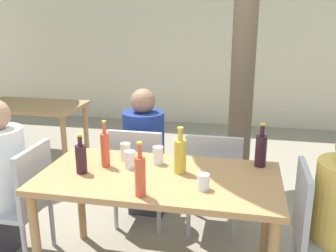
# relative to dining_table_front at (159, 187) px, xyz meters

# --- Properties ---
(cafe_building_wall) EXTENTS (10.00, 0.08, 2.80)m
(cafe_building_wall) POSITION_rel_dining_table_front_xyz_m (0.00, 4.07, 0.71)
(cafe_building_wall) COLOR beige
(cafe_building_wall) RESTS_ON ground_plane
(dining_table_front) EXTENTS (1.58, 0.79, 0.77)m
(dining_table_front) POSITION_rel_dining_table_front_xyz_m (0.00, 0.00, 0.00)
(dining_table_front) COLOR #B27F4C
(dining_table_front) RESTS_ON ground_plane
(dining_table_back) EXTENTS (1.23, 0.71, 0.77)m
(dining_table_back) POSITION_rel_dining_table_front_xyz_m (-1.97, 1.72, -0.02)
(dining_table_back) COLOR #B27F4C
(dining_table_back) RESTS_ON ground_plane
(patio_chair_0) EXTENTS (0.44, 0.44, 0.90)m
(patio_chair_0) POSITION_rel_dining_table_front_xyz_m (-1.02, 0.00, -0.18)
(patio_chair_0) COLOR #B2B2B7
(patio_chair_0) RESTS_ON ground_plane
(patio_chair_1) EXTENTS (0.44, 0.44, 0.90)m
(patio_chair_1) POSITION_rel_dining_table_front_xyz_m (1.02, 0.00, -0.18)
(patio_chair_1) COLOR #B2B2B7
(patio_chair_1) RESTS_ON ground_plane
(patio_chair_2) EXTENTS (0.44, 0.44, 0.90)m
(patio_chair_2) POSITION_rel_dining_table_front_xyz_m (-0.32, 0.63, -0.18)
(patio_chair_2) COLOR #B2B2B7
(patio_chair_2) RESTS_ON ground_plane
(patio_chair_3) EXTENTS (0.44, 0.44, 0.90)m
(patio_chair_3) POSITION_rel_dining_table_front_xyz_m (0.32, 0.63, -0.18)
(patio_chair_3) COLOR #B2B2B7
(patio_chair_3) RESTS_ON ground_plane
(person_seated_2) EXTENTS (0.36, 0.58, 1.20)m
(person_seated_2) POSITION_rel_dining_table_front_xyz_m (-0.32, 0.86, -0.15)
(person_seated_2) COLOR #383842
(person_seated_2) RESTS_ON ground_plane
(soda_bottle_0) EXTENTS (0.06, 0.06, 0.33)m
(soda_bottle_0) POSITION_rel_dining_table_front_xyz_m (-0.04, -0.31, 0.22)
(soda_bottle_0) COLOR #DB4C2D
(soda_bottle_0) RESTS_ON dining_table_front
(oil_cruet_1) EXTENTS (0.08, 0.08, 0.31)m
(oil_cruet_1) POSITION_rel_dining_table_front_xyz_m (0.13, 0.07, 0.21)
(oil_cruet_1) COLOR gold
(oil_cruet_1) RESTS_ON dining_table_front
(wine_bottle_2) EXTENTS (0.08, 0.08, 0.31)m
(wine_bottle_2) POSITION_rel_dining_table_front_xyz_m (0.65, 0.30, 0.21)
(wine_bottle_2) COLOR #331923
(wine_bottle_2) RESTS_ON dining_table_front
(wine_bottle_3) EXTENTS (0.07, 0.07, 0.27)m
(wine_bottle_3) POSITION_rel_dining_table_front_xyz_m (-0.51, -0.07, 0.19)
(wine_bottle_3) COLOR #331923
(wine_bottle_3) RESTS_ON dining_table_front
(soda_bottle_4) EXTENTS (0.06, 0.06, 0.33)m
(soda_bottle_4) POSITION_rel_dining_table_front_xyz_m (-0.39, 0.08, 0.22)
(soda_bottle_4) COLOR #DB4C2D
(soda_bottle_4) RESTS_ON dining_table_front
(drinking_glass_0) EXTENTS (0.08, 0.08, 0.13)m
(drinking_glass_0) POSITION_rel_dining_table_front_xyz_m (-0.05, 0.19, 0.15)
(drinking_glass_0) COLOR white
(drinking_glass_0) RESTS_ON dining_table_front
(drinking_glass_1) EXTENTS (0.07, 0.07, 0.13)m
(drinking_glass_1) POSITION_rel_dining_table_front_xyz_m (-0.29, 0.22, 0.15)
(drinking_glass_1) COLOR silver
(drinking_glass_1) RESTS_ON dining_table_front
(drinking_glass_2) EXTENTS (0.07, 0.07, 0.12)m
(drinking_glass_2) POSITION_rel_dining_table_front_xyz_m (-0.22, 0.08, 0.15)
(drinking_glass_2) COLOR white
(drinking_glass_2) RESTS_ON dining_table_front
(drinking_glass_3) EXTENTS (0.07, 0.07, 0.10)m
(drinking_glass_3) POSITION_rel_dining_table_front_xyz_m (0.31, -0.15, 0.14)
(drinking_glass_3) COLOR white
(drinking_glass_3) RESTS_ON dining_table_front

